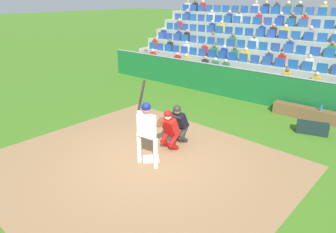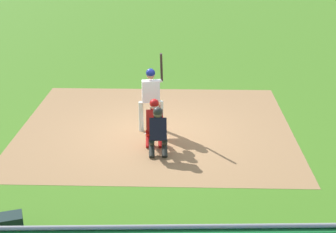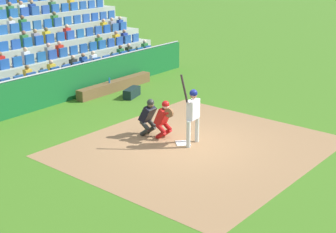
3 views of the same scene
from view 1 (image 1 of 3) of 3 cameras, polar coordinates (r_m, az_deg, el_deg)
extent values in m
plane|color=#40741F|center=(8.68, -3.15, -7.94)|extent=(160.00, 160.00, 0.00)
cube|color=#9A724B|center=(8.37, -5.50, -9.19)|extent=(7.89, 7.19, 0.01)
cube|color=white|center=(8.67, -3.15, -7.85)|extent=(0.62, 0.62, 0.02)
cylinder|color=silver|center=(8.07, -2.33, -6.89)|extent=(0.14, 0.14, 0.85)
cylinder|color=silver|center=(8.38, -5.39, -5.86)|extent=(0.14, 0.14, 0.85)
cube|color=silver|center=(7.91, -4.02, -1.72)|extent=(0.50, 0.27, 0.60)
sphere|color=#B17354|center=(7.74, -4.10, 1.34)|extent=(0.22, 0.22, 0.22)
sphere|color=navy|center=(7.72, -4.12, 1.76)|extent=(0.25, 0.25, 0.25)
cylinder|color=silver|center=(7.85, -4.27, 0.34)|extent=(0.50, 0.09, 0.14)
cylinder|color=silver|center=(7.96, -5.35, 0.62)|extent=(0.17, 0.14, 0.13)
cylinder|color=black|center=(7.95, -4.98, 3.82)|extent=(0.09, 0.31, 0.81)
sphere|color=black|center=(8.01, -5.55, 0.91)|extent=(0.06, 0.06, 0.06)
cylinder|color=#AD1110|center=(9.03, 1.07, -5.59)|extent=(0.15, 0.39, 0.34)
cylinder|color=#AD1110|center=(8.93, 1.08, -4.33)|extent=(0.15, 0.38, 0.33)
cylinder|color=#AD1110|center=(9.20, -0.51, -5.02)|extent=(0.15, 0.39, 0.34)
cylinder|color=#AD1110|center=(9.11, -0.52, -3.78)|extent=(0.15, 0.38, 0.33)
cube|color=red|center=(8.89, 0.43, -1.89)|extent=(0.43, 0.45, 0.60)
cube|color=#AD1110|center=(8.81, -0.05, -2.13)|extent=(0.38, 0.24, 0.44)
sphere|color=beige|center=(8.67, -0.03, 0.07)|extent=(0.22, 0.22, 0.22)
cube|color=black|center=(8.67, -0.03, 0.07)|extent=(0.20, 0.12, 0.20)
sphere|color=#AD1110|center=(8.65, -0.03, 0.44)|extent=(0.24, 0.24, 0.24)
cylinder|color=brown|center=(8.64, -1.58, -1.07)|extent=(0.08, 0.30, 0.30)
cylinder|color=red|center=(8.81, -0.99, -1.09)|extent=(0.16, 0.40, 0.22)
cylinder|color=#272926|center=(9.48, 2.82, -4.20)|extent=(0.15, 0.39, 0.34)
cylinder|color=#272926|center=(9.39, 2.85, -2.99)|extent=(0.15, 0.38, 0.33)
cylinder|color=#272926|center=(9.66, 1.29, -3.69)|extent=(0.15, 0.39, 0.34)
cylinder|color=#272926|center=(9.57, 1.30, -2.50)|extent=(0.15, 0.38, 0.33)
cube|color=black|center=(9.35, 2.16, -0.76)|extent=(0.43, 0.48, 0.60)
cube|color=#272926|center=(9.27, 1.73, -0.97)|extent=(0.38, 0.27, 0.43)
sphere|color=brown|center=(9.13, 1.69, 1.03)|extent=(0.22, 0.22, 0.22)
cube|color=black|center=(9.13, 1.69, 1.03)|extent=(0.20, 0.13, 0.19)
sphere|color=#272926|center=(9.10, 1.69, 1.39)|extent=(0.24, 0.24, 0.24)
cube|color=#16622A|center=(13.55, 15.81, 5.25)|extent=(17.03, 0.24, 1.31)
cylinder|color=gray|center=(13.38, 16.11, 8.10)|extent=(17.03, 0.07, 0.07)
cube|color=brown|center=(12.28, 28.33, -0.40)|extent=(4.21, 0.40, 0.44)
cylinder|color=blue|center=(12.19, 26.62, 1.42)|extent=(0.07, 0.07, 0.22)
cube|color=black|center=(11.21, 25.26, -1.96)|extent=(1.04, 0.62, 0.38)
cube|color=#99A492|center=(15.29, 18.58, 5.27)|extent=(18.28, 0.86, 0.55)
cube|color=#25489A|center=(14.38, 27.93, 4.89)|extent=(0.44, 0.10, 0.42)
cube|color=#1E478F|center=(14.51, 25.53, 5.44)|extent=(0.44, 0.10, 0.42)
cube|color=gold|center=(14.72, 25.80, 5.80)|extent=(0.32, 0.22, 0.52)
sphere|color=tan|center=(14.64, 26.03, 7.15)|extent=(0.19, 0.19, 0.19)
cube|color=#215295|center=(14.67, 23.17, 5.96)|extent=(0.44, 0.10, 0.42)
cube|color=#21458F|center=(14.85, 20.86, 6.46)|extent=(0.44, 0.10, 0.42)
cube|color=gold|center=(15.05, 21.19, 6.80)|extent=(0.32, 0.22, 0.52)
sphere|color=brown|center=(14.97, 21.37, 8.13)|extent=(0.19, 0.19, 0.19)
cube|color=#255194|center=(15.05, 18.61, 6.94)|extent=(0.44, 0.10, 0.42)
cube|color=#204691|center=(15.28, 16.42, 7.40)|extent=(0.44, 0.10, 0.42)
cube|color=#195092|center=(15.54, 14.29, 7.83)|extent=(0.44, 0.10, 0.42)
cube|color=#1E4E98|center=(15.81, 12.22, 8.24)|extent=(0.44, 0.10, 0.42)
cube|color=#1B4F92|center=(16.10, 10.23, 8.62)|extent=(0.44, 0.10, 0.42)
cube|color=#2B6F3B|center=(16.29, 10.65, 8.92)|extent=(0.32, 0.22, 0.52)
sphere|color=#DBB187|center=(16.21, 10.74, 10.16)|extent=(0.19, 0.19, 0.19)
cube|color=#23488E|center=(16.41, 8.31, 8.98)|extent=(0.44, 0.10, 0.42)
cube|color=#2E763C|center=(16.59, 8.74, 9.27)|extent=(0.32, 0.22, 0.52)
sphere|color=beige|center=(16.52, 8.81, 10.49)|extent=(0.19, 0.19, 0.19)
cube|color=#1C529A|center=(16.74, 6.45, 9.31)|extent=(0.44, 0.10, 0.42)
cube|color=#2F2D22|center=(16.92, 6.90, 9.60)|extent=(0.32, 0.22, 0.52)
sphere|color=#AC7D5C|center=(16.85, 6.95, 10.79)|extent=(0.19, 0.19, 0.19)
cube|color=#274995|center=(17.09, 4.67, 9.63)|extent=(0.44, 0.10, 0.42)
cube|color=#275096|center=(17.45, 2.95, 9.92)|extent=(0.44, 0.10, 0.42)
cube|color=gold|center=(17.62, 3.41, 10.19)|extent=(0.32, 0.22, 0.52)
sphere|color=beige|center=(17.56, 3.44, 11.34)|extent=(0.19, 0.19, 0.19)
cube|color=#194B9C|center=(17.83, 1.31, 10.19)|extent=(0.44, 0.10, 0.42)
cube|color=red|center=(18.00, 1.77, 10.45)|extent=(0.32, 0.22, 0.52)
sphere|color=#D6AC81|center=(17.93, 1.79, 11.58)|extent=(0.19, 0.19, 0.19)
cube|color=#1E5197|center=(18.22, -0.27, 10.44)|extent=(0.44, 0.10, 0.42)
cube|color=#1B459C|center=(18.63, -1.78, 10.68)|extent=(0.44, 0.10, 0.42)
cube|color=#1B5092|center=(19.05, -3.23, 10.89)|extent=(0.44, 0.10, 0.42)
cube|color=red|center=(19.20, -2.76, 11.14)|extent=(0.32, 0.22, 0.52)
sphere|color=beige|center=(19.14, -2.78, 12.20)|extent=(0.19, 0.19, 0.19)
cube|color=#1D4E9B|center=(19.47, -4.62, 11.10)|extent=(0.44, 0.10, 0.42)
cube|color=gray|center=(19.63, -4.15, 11.34)|extent=(0.32, 0.22, 0.52)
sphere|color=#9F844F|center=(19.57, -4.18, 12.38)|extent=(0.19, 0.19, 0.19)
cube|color=#99A492|center=(16.01, 19.87, 6.83)|extent=(18.28, 0.86, 1.10)
cube|color=#1B518F|center=(15.21, 26.74, 8.05)|extent=(0.44, 0.10, 0.42)
cube|color=#1E5093|center=(15.36, 24.47, 8.53)|extent=(0.44, 0.10, 0.42)
cube|color=silver|center=(15.57, 24.74, 8.83)|extent=(0.32, 0.22, 0.52)
sphere|color=tan|center=(15.51, 24.95, 10.12)|extent=(0.19, 0.19, 0.19)
cube|color=#1A509C|center=(15.53, 22.24, 8.99)|extent=(0.44, 0.10, 0.42)
cube|color=#1D4A9D|center=(15.73, 20.05, 9.42)|extent=(0.44, 0.10, 0.42)
cube|color=red|center=(15.93, 20.37, 9.70)|extent=(0.32, 0.22, 0.52)
sphere|color=brown|center=(15.87, 20.54, 10.97)|extent=(0.19, 0.19, 0.19)
cube|color=#264A91|center=(15.95, 17.92, 9.83)|extent=(0.44, 0.10, 0.42)
cube|color=navy|center=(16.15, 18.26, 10.11)|extent=(0.32, 0.22, 0.52)
sphere|color=#A37F58|center=(16.09, 18.41, 11.36)|extent=(0.19, 0.19, 0.19)
cube|color=#224A93|center=(16.19, 15.84, 10.21)|extent=(0.44, 0.10, 0.42)
cube|color=#205191|center=(16.45, 13.83, 10.57)|extent=(0.44, 0.10, 0.42)
cube|color=gold|center=(16.65, 14.20, 10.84)|extent=(0.32, 0.22, 0.52)
sphere|color=beige|center=(16.59, 14.32, 12.06)|extent=(0.19, 0.19, 0.19)
cube|color=#19449B|center=(16.73, 11.87, 10.91)|extent=(0.44, 0.10, 0.42)
cube|color=#2B7634|center=(16.93, 12.26, 11.17)|extent=(0.32, 0.22, 0.52)
sphere|color=brown|center=(16.87, 12.36, 12.37)|extent=(0.19, 0.19, 0.19)
cube|color=#1C4391|center=(17.04, 9.97, 11.23)|extent=(0.44, 0.10, 0.42)
cube|color=navy|center=(17.22, 10.38, 11.48)|extent=(0.32, 0.22, 0.52)
sphere|color=beige|center=(17.17, 10.46, 12.66)|extent=(0.19, 0.19, 0.19)
cube|color=#1A4595|center=(17.35, 8.14, 11.52)|extent=(0.44, 0.10, 0.42)
cube|color=#29703D|center=(17.54, 8.56, 11.76)|extent=(0.32, 0.22, 0.52)
sphere|color=brown|center=(17.48, 8.63, 12.93)|extent=(0.19, 0.19, 0.19)
cube|color=#254897|center=(17.69, 6.38, 11.79)|extent=(0.44, 0.10, 0.42)
cube|color=red|center=(17.87, 6.80, 12.03)|extent=(0.32, 0.22, 0.52)
sphere|color=#A47D5B|center=(17.81, 6.85, 13.17)|extent=(0.19, 0.19, 0.19)
cube|color=#1A529A|center=(18.04, 4.68, 12.03)|extent=(0.44, 0.10, 0.42)
cube|color=#23489D|center=(18.41, 3.04, 12.26)|extent=(0.44, 0.10, 0.42)
cube|color=white|center=(18.58, 3.48, 12.50)|extent=(0.32, 0.22, 0.52)
sphere|color=beige|center=(18.53, 3.50, 13.60)|extent=(0.19, 0.19, 0.19)
cube|color=#224694|center=(18.79, 1.46, 12.47)|extent=(0.44, 0.10, 0.42)
cube|color=#1A5196|center=(19.18, -0.05, 12.67)|extent=(0.44, 0.10, 0.42)
cube|color=#1D232C|center=(19.35, 0.39, 12.90)|extent=(0.32, 0.22, 0.52)
sphere|color=brown|center=(19.29, 0.39, 13.95)|extent=(0.19, 0.19, 0.19)
cube|color=#1E489D|center=(19.58, -1.51, 12.85)|extent=(0.44, 0.10, 0.42)
cube|color=#185092|center=(20.00, -2.91, 13.01)|extent=(0.44, 0.10, 0.42)
cube|color=red|center=(20.16, -2.46, 13.23)|extent=(0.32, 0.22, 0.52)
sphere|color=brown|center=(20.11, -2.47, 14.24)|extent=(0.19, 0.19, 0.19)
cube|color=#99A492|center=(16.75, 21.06, 8.25)|extent=(18.28, 0.86, 1.65)
cube|color=#194F91|center=(15.95, 27.86, 10.42)|extent=(0.44, 0.10, 0.42)
cube|color=#2E7637|center=(16.16, 28.08, 10.68)|extent=(0.32, 0.22, 0.52)
sphere|color=brown|center=(16.11, 28.31, 11.93)|extent=(0.19, 0.19, 0.19)
cube|color=#1E459A|center=(16.09, 25.67, 10.87)|extent=(0.44, 0.10, 0.42)
cube|color=#1B4A9D|center=(16.25, 23.51, 11.29)|extent=(0.44, 0.10, 0.42)
cube|color=#254F9B|center=(16.44, 21.39, 11.68)|extent=(0.44, 0.10, 0.42)
cube|color=navy|center=(16.65, 21.68, 11.93)|extent=(0.32, 0.22, 0.52)
sphere|color=#AF7658|center=(16.60, 21.86, 13.14)|extent=(0.19, 0.19, 0.19)
cube|color=#23468E|center=(16.65, 19.32, 12.05)|extent=(0.44, 0.10, 0.42)
cube|color=#1B5093|center=(16.88, 17.29, 12.40)|extent=(0.44, 0.10, 0.42)
cube|color=#1F5198|center=(17.14, 15.32, 12.73)|extent=(0.44, 0.10, 0.42)
cube|color=silver|center=(17.34, 15.67, 12.95)|extent=(0.32, 0.22, 0.52)
sphere|color=brown|center=(17.29, 15.79, 14.13)|extent=(0.19, 0.19, 0.19)
cube|color=#1D509A|center=(17.41, 13.41, 13.02)|extent=(0.44, 0.10, 0.42)
cube|color=#24468E|center=(17.69, 11.54, 13.30)|extent=(0.44, 0.10, 0.42)
cube|color=#29712F|center=(17.89, 11.92, 13.52)|extent=(0.32, 0.22, 0.52)
sphere|color=brown|center=(17.84, 12.01, 14.66)|extent=(0.19, 0.19, 0.19)
cube|color=#26528F|center=(18.00, 9.74, 13.56)|extent=(0.44, 0.10, 0.42)
cube|color=#1D4898|center=(18.32, 8.00, 13.79)|extent=(0.44, 0.10, 0.42)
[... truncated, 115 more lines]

